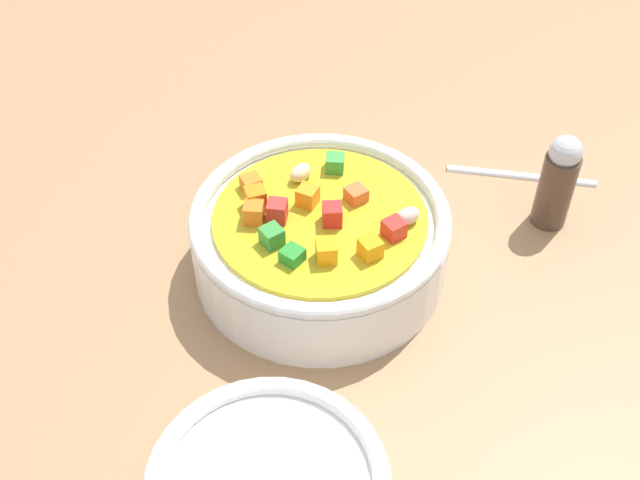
{
  "coord_description": "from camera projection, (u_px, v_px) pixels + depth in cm",
  "views": [
    {
      "loc": [
        -3.98,
        -39.88,
        42.64
      ],
      "look_at": [
        0.0,
        0.0,
        2.88
      ],
      "focal_mm": 44.75,
      "sensor_mm": 36.0,
      "label": 1
    }
  ],
  "objects": [
    {
      "name": "ground_plane",
      "position": [
        320.0,
        277.0,
        0.59
      ],
      "size": [
        140.0,
        140.0,
        2.0
      ],
      "primitive_type": "cube",
      "color": "#9E754F"
    },
    {
      "name": "pepper_shaker",
      "position": [
        558.0,
        181.0,
        0.59
      ],
      "size": [
        2.68,
        2.68,
        7.99
      ],
      "color": "#4C3828",
      "rests_on": "ground_plane"
    },
    {
      "name": "soup_bowl_main",
      "position": [
        320.0,
        238.0,
        0.56
      ],
      "size": [
        18.17,
        18.17,
        6.76
      ],
      "color": "white",
      "rests_on": "ground_plane"
    },
    {
      "name": "spoon",
      "position": [
        431.0,
        163.0,
        0.66
      ],
      "size": [
        20.15,
        6.95,
        1.07
      ],
      "rotation": [
        0.0,
        0.0,
        2.87
      ],
      "color": "silver",
      "rests_on": "ground_plane"
    }
  ]
}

